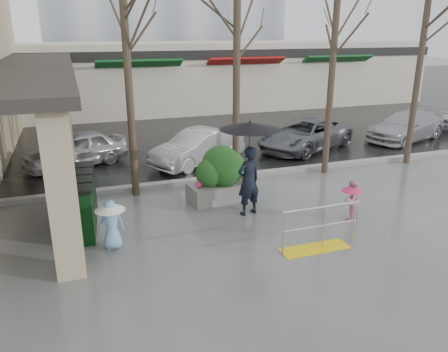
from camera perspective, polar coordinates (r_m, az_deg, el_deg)
ground at (r=10.64m, az=2.33°, el=-7.69°), size 120.00×120.00×0.00m
street_asphalt at (r=31.42m, az=-12.72°, el=9.49°), size 120.00×36.00×0.01m
curb at (r=14.13m, az=-3.61°, el=-0.62°), size 120.00×0.30×0.15m
canopy_slab at (r=16.95m, az=-24.13°, el=13.34°), size 2.80×18.00×0.25m
pillar_front at (r=8.88m, az=-20.37°, el=-2.09°), size 0.55×0.55×3.50m
pillar_back at (r=15.16m, az=-20.31°, el=6.16°), size 0.55×0.55×3.50m
storefront_row at (r=27.53m, az=-7.71°, el=12.77°), size 34.00×6.74×4.00m
handrail at (r=10.08m, az=12.18°, el=-7.33°), size 1.90×0.50×1.03m
tree_west at (r=12.57m, az=-12.93°, el=19.85°), size 3.20×3.20×6.80m
tree_midwest at (r=13.35m, az=1.72°, el=20.81°), size 3.20×3.20×7.00m
tree_mideast at (r=14.84m, az=14.37°, el=18.61°), size 3.20×3.20×6.50m
tree_east at (r=17.01m, az=25.03°, el=19.22°), size 3.20×3.20×7.20m
woman at (r=11.29m, az=3.29°, el=2.44°), size 1.57×1.57×2.54m
child_pink at (r=11.72m, az=16.26°, el=-2.74°), size 0.63×0.57×1.06m
child_blue at (r=10.07m, az=-14.56°, el=-5.59°), size 0.68×0.68×1.15m
planter at (r=12.51m, az=-0.38°, el=0.25°), size 1.95×1.15×1.62m
news_boxes at (r=11.40m, az=-17.84°, el=-3.09°), size 0.75×2.45×1.35m
car_a at (r=16.57m, az=-18.87°, el=3.30°), size 3.99×2.79×1.26m
car_b at (r=16.00m, az=-3.43°, el=3.76°), size 3.99×3.02×1.26m
car_c at (r=18.29m, az=10.58°, el=5.36°), size 4.99×3.85×1.26m
car_d at (r=21.23m, az=22.71°, el=6.04°), size 4.68×3.05×1.26m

